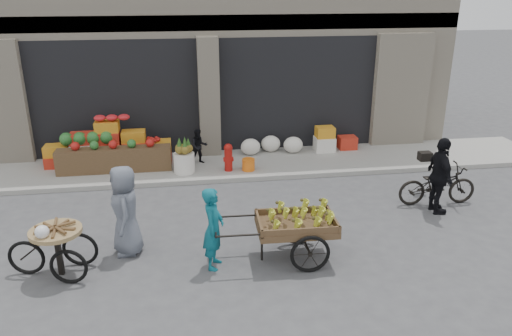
{
  "coord_description": "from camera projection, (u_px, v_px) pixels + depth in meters",
  "views": [
    {
      "loc": [
        -0.74,
        -8.21,
        4.6
      ],
      "look_at": [
        0.67,
        1.03,
        1.1
      ],
      "focal_mm": 35.0,
      "sensor_mm": 36.0,
      "label": 1
    }
  ],
  "objects": [
    {
      "name": "right_bay_goods",
      "position": [
        305.0,
        142.0,
        13.9
      ],
      "size": [
        3.35,
        0.6,
        0.7
      ],
      "color": "silver",
      "rests_on": "sidewalk"
    },
    {
      "name": "ground",
      "position": [
        229.0,
        244.0,
        9.32
      ],
      "size": [
        80.0,
        80.0,
        0.0
      ],
      "primitive_type": "plane",
      "color": "#424244",
      "rests_on": "ground"
    },
    {
      "name": "vendor_woman",
      "position": [
        213.0,
        228.0,
        8.35
      ],
      "size": [
        0.48,
        0.6,
        1.45
      ],
      "primitive_type": "imported",
      "rotation": [
        0.0,
        0.0,
        1.29
      ],
      "color": "#0D5A6A",
      "rests_on": "ground"
    },
    {
      "name": "seated_person",
      "position": [
        199.0,
        146.0,
        12.96
      ],
      "size": [
        0.51,
        0.43,
        0.93
      ],
      "primitive_type": "imported",
      "rotation": [
        0.0,
        0.0,
        0.17
      ],
      "color": "black",
      "rests_on": "sidewalk"
    },
    {
      "name": "orange_bucket",
      "position": [
        248.0,
        165.0,
        12.59
      ],
      "size": [
        0.32,
        0.32,
        0.3
      ],
      "primitive_type": "cylinder",
      "color": "orange",
      "rests_on": "sidewalk"
    },
    {
      "name": "banana_cart",
      "position": [
        293.0,
        222.0,
        8.61
      ],
      "size": [
        2.34,
        1.05,
        0.97
      ],
      "rotation": [
        0.0,
        0.0,
        -0.03
      ],
      "color": "brown",
      "rests_on": "ground"
    },
    {
      "name": "vendor_grey",
      "position": [
        125.0,
        210.0,
        8.77
      ],
      "size": [
        0.61,
        0.86,
        1.65
      ],
      "primitive_type": "imported",
      "rotation": [
        0.0,
        0.0,
        -1.46
      ],
      "color": "slate",
      "rests_on": "ground"
    },
    {
      "name": "fruit_display",
      "position": [
        115.0,
        145.0,
        12.79
      ],
      "size": [
        3.1,
        1.12,
        1.24
      ],
      "color": "red",
      "rests_on": "sidewalk"
    },
    {
      "name": "sidewalk",
      "position": [
        213.0,
        166.0,
        13.1
      ],
      "size": [
        18.0,
        2.2,
        0.12
      ],
      "primitive_type": "cube",
      "color": "gray",
      "rests_on": "ground"
    },
    {
      "name": "bicycle",
      "position": [
        437.0,
        185.0,
        10.86
      ],
      "size": [
        1.74,
        0.68,
        0.9
      ],
      "primitive_type": "imported",
      "rotation": [
        0.0,
        0.0,
        1.53
      ],
      "color": "black",
      "rests_on": "ground"
    },
    {
      "name": "tricycle_cart",
      "position": [
        57.0,
        244.0,
        8.17
      ],
      "size": [
        1.46,
        0.96,
        0.95
      ],
      "rotation": [
        0.0,
        0.0,
        -0.15
      ],
      "color": "#9E7F51",
      "rests_on": "ground"
    },
    {
      "name": "pineapple_bin",
      "position": [
        184.0,
        163.0,
        12.42
      ],
      "size": [
        0.52,
        0.52,
        0.5
      ],
      "primitive_type": "cylinder",
      "color": "silver",
      "rests_on": "sidewalk"
    },
    {
      "name": "cyclist",
      "position": [
        440.0,
        176.0,
        10.33
      ],
      "size": [
        0.44,
        0.98,
        1.64
      ],
      "primitive_type": "imported",
      "rotation": [
        0.0,
        0.0,
        1.53
      ],
      "color": "black",
      "rests_on": "ground"
    },
    {
      "name": "building",
      "position": [
        201.0,
        24.0,
        15.58
      ],
      "size": [
        14.0,
        6.45,
        7.0
      ],
      "color": "beige",
      "rests_on": "ground"
    },
    {
      "name": "fire_hydrant",
      "position": [
        228.0,
        156.0,
        12.48
      ],
      "size": [
        0.22,
        0.22,
        0.71
      ],
      "color": "#A5140F",
      "rests_on": "sidewalk"
    }
  ]
}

